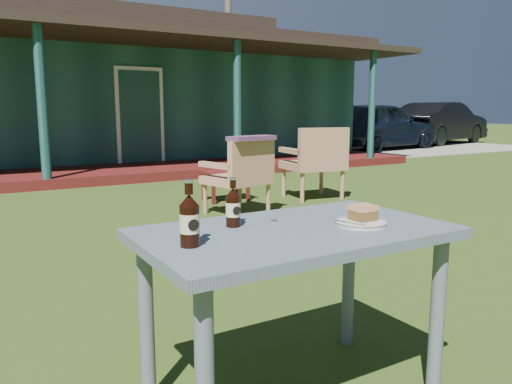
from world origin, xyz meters
TOP-DOWN VIEW (x-y plane):
  - ground at (0.00, 0.00)m, footprint 80.00×80.00m
  - pavilion at (-0.00, 9.39)m, footprint 15.80×8.30m
  - gravel_strip at (10.50, 8.50)m, footprint 9.00×6.00m
  - tree_mid at (3.00, 18.50)m, footprint 0.28×0.28m
  - tree_right at (9.50, 17.00)m, footprint 0.28×0.28m
  - car_near at (9.75, 7.89)m, footprint 4.43×2.31m
  - car_far at (13.45, 8.65)m, footprint 4.59×2.42m
  - cafe_table at (0.00, -1.60)m, footprint 1.20×0.70m
  - plate at (0.26, -1.68)m, footprint 0.20×0.20m
  - cake_slice at (0.28, -1.67)m, footprint 0.09×0.09m
  - fork at (0.19, -1.69)m, footprint 0.05×0.14m
  - cola_bottle_near at (-0.20, -1.45)m, footprint 0.06×0.06m
  - cola_bottle_far at (-0.46, -1.63)m, footprint 0.07×0.07m
  - bottle_cap at (-0.02, -1.47)m, footprint 0.03×0.03m
  - armchair_left at (1.61, 1.71)m, footprint 0.74×0.71m
  - armchair_right at (2.95, 2.10)m, footprint 0.79×0.76m
  - floral_throw at (1.64, 1.54)m, footprint 0.60×0.32m
  - side_table at (1.86, 2.60)m, footprint 0.60×0.40m

SIDE VIEW (x-z plane):
  - ground at x=0.00m, z-range 0.00..0.00m
  - gravel_strip at x=10.50m, z-range 0.00..0.02m
  - side_table at x=1.86m, z-range 0.14..0.54m
  - armchair_left at x=1.61m, z-range 0.05..0.90m
  - armchair_right at x=2.95m, z-range 0.06..1.01m
  - cafe_table at x=0.00m, z-range 0.26..0.98m
  - car_near at x=9.75m, z-range 0.00..1.44m
  - car_far at x=13.45m, z-range 0.00..1.44m
  - bottle_cap at x=-0.02m, z-range 0.72..0.73m
  - plate at x=0.26m, z-range 0.72..0.74m
  - fork at x=0.19m, z-range 0.73..0.74m
  - cake_slice at x=0.28m, z-range 0.73..0.80m
  - cola_bottle_near at x=-0.20m, z-range 0.70..0.90m
  - cola_bottle_far at x=-0.46m, z-range 0.70..0.92m
  - floral_throw at x=1.64m, z-range 0.85..0.90m
  - pavilion at x=0.00m, z-range -0.12..3.33m
  - tree_mid at x=3.00m, z-range 0.00..9.50m
  - tree_right at x=9.50m, z-range 0.00..11.00m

